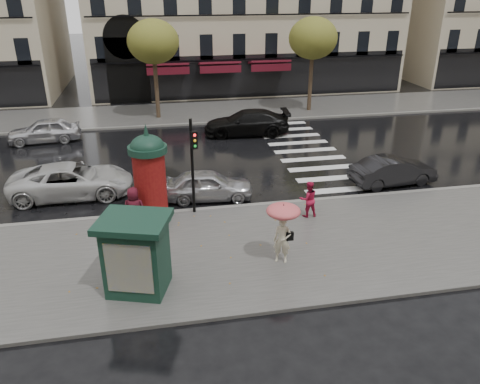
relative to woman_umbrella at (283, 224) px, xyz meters
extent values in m
plane|color=black|center=(-1.53, 1.48, -1.55)|extent=(160.00, 160.00, 0.00)
cube|color=#474744|center=(-1.53, 0.98, -1.49)|extent=(90.00, 7.00, 0.12)
cube|color=#474744|center=(-1.53, 20.48, -1.49)|extent=(90.00, 6.00, 0.12)
cube|color=slate|center=(-1.53, 4.48, -1.48)|extent=(90.00, 0.25, 0.14)
cube|color=slate|center=(-1.53, 17.48, -1.48)|extent=(90.00, 0.25, 0.14)
cube|color=silver|center=(4.47, 11.08, -1.54)|extent=(3.60, 11.75, 0.01)
cylinder|color=#38281C|center=(-3.53, 19.48, 1.05)|extent=(0.28, 0.28, 5.20)
ellipsoid|color=#4E631F|center=(-3.53, 19.48, 3.65)|extent=(3.40, 3.40, 2.89)
cylinder|color=#38281C|center=(7.47, 19.48, 1.05)|extent=(0.28, 0.28, 5.20)
ellipsoid|color=#4E631F|center=(7.47, 19.48, 3.65)|extent=(3.40, 3.40, 2.89)
imported|color=beige|center=(0.00, 0.00, -0.62)|extent=(0.69, 0.58, 1.63)
cylinder|color=black|center=(0.00, 0.00, -0.07)|extent=(0.02, 0.02, 1.03)
ellipsoid|color=#E22A4F|center=(0.00, 0.00, 0.47)|extent=(1.13, 1.13, 0.39)
cone|color=black|center=(0.00, 0.00, 0.70)|extent=(0.04, 0.04, 0.09)
cube|color=black|center=(0.24, -0.06, -0.45)|extent=(0.24, 0.11, 0.30)
imported|color=#BE173F|center=(1.93, 3.05, -0.68)|extent=(0.75, 0.60, 1.51)
imported|color=#4B0F1B|center=(-4.88, 3.16, -0.55)|extent=(0.94, 0.70, 1.75)
cylinder|color=#143427|center=(-4.22, 3.88, -1.28)|extent=(1.43, 1.43, 0.31)
cylinder|color=maroon|center=(-4.22, 3.88, 0.16)|extent=(1.23, 1.23, 2.56)
cylinder|color=#143427|center=(-4.22, 3.88, 1.54)|extent=(1.47, 1.47, 0.26)
ellipsoid|color=#143427|center=(-4.22, 3.88, 1.64)|extent=(1.27, 1.27, 0.89)
cone|color=#143427|center=(-4.22, 3.88, 2.30)|extent=(0.20, 0.20, 0.46)
cylinder|color=black|center=(-2.54, 4.28, 0.54)|extent=(0.12, 0.12, 3.94)
cube|color=black|center=(-2.46, 4.08, 1.72)|extent=(0.29, 0.26, 0.69)
cube|color=#143427|center=(-4.73, -0.68, -0.31)|extent=(2.04, 1.83, 2.23)
cube|color=#143427|center=(-4.73, -0.68, 0.91)|extent=(2.44, 2.23, 0.19)
imported|color=#BBBBC1|center=(-1.78, 5.68, -0.88)|extent=(4.05, 1.95, 1.33)
imported|color=black|center=(6.99, 5.68, -0.88)|extent=(4.18, 1.83, 1.33)
imported|color=silver|center=(-7.69, 7.15, -0.81)|extent=(5.32, 2.49, 1.47)
imported|color=black|center=(1.79, 14.71, -0.78)|extent=(5.46, 2.65, 1.53)
imported|color=silver|center=(-10.35, 15.52, -0.84)|extent=(4.29, 2.06, 1.41)
camera|label=1|loc=(-3.92, -13.03, 7.26)|focal=35.00mm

